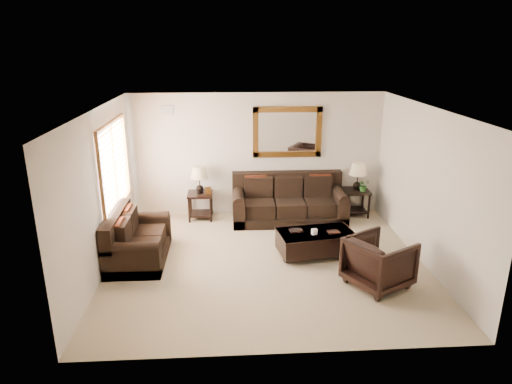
{
  "coord_description": "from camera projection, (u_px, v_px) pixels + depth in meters",
  "views": [
    {
      "loc": [
        -0.63,
        -7.26,
        3.72
      ],
      "look_at": [
        -0.14,
        0.6,
        1.11
      ],
      "focal_mm": 32.0,
      "sensor_mm": 36.0,
      "label": 1
    }
  ],
  "objects": [
    {
      "name": "end_table_left",
      "position": [
        200.0,
        185.0,
        9.84
      ],
      "size": [
        0.54,
        0.54,
        1.19
      ],
      "color": "black",
      "rests_on": "room"
    },
    {
      "name": "end_table_right",
      "position": [
        357.0,
        182.0,
        10.04
      ],
      "size": [
        0.55,
        0.55,
        1.2
      ],
      "color": "black",
      "rests_on": "room"
    },
    {
      "name": "loveseat",
      "position": [
        135.0,
        242.0,
        8.08
      ],
      "size": [
        0.95,
        1.6,
        0.9
      ],
      "rotation": [
        0.0,
        0.0,
        1.57
      ],
      "color": "black",
      "rests_on": "room"
    },
    {
      "name": "potted_plant",
      "position": [
        363.0,
        186.0,
        9.98
      ],
      "size": [
        0.31,
        0.33,
        0.21
      ],
      "primitive_type": "imported",
      "rotation": [
        0.0,
        0.0,
        0.33
      ],
      "color": "#25561D",
      "rests_on": "end_table_right"
    },
    {
      "name": "coffee_table",
      "position": [
        316.0,
        241.0,
        8.26
      ],
      "size": [
        1.45,
        0.93,
        0.57
      ],
      "rotation": [
        0.0,
        0.0,
        0.15
      ],
      "color": "black",
      "rests_on": "room"
    },
    {
      "name": "room",
      "position": [
        267.0,
        190.0,
        7.66
      ],
      "size": [
        5.51,
        5.01,
        2.71
      ],
      "color": "#9B896B",
      "rests_on": "ground"
    },
    {
      "name": "window",
      "position": [
        115.0,
        167.0,
        8.29
      ],
      "size": [
        0.07,
        1.96,
        1.66
      ],
      "color": "white",
      "rests_on": "room"
    },
    {
      "name": "mirror",
      "position": [
        287.0,
        132.0,
        9.88
      ],
      "size": [
        1.5,
        0.06,
        1.1
      ],
      "color": "#43280D",
      "rests_on": "room"
    },
    {
      "name": "sofa",
      "position": [
        288.0,
        204.0,
        9.92
      ],
      "size": [
        2.42,
        1.05,
        0.99
      ],
      "color": "black",
      "rests_on": "room"
    },
    {
      "name": "armchair",
      "position": [
        379.0,
        260.0,
        7.18
      ],
      "size": [
        1.14,
        1.16,
        0.89
      ],
      "primitive_type": "imported",
      "rotation": [
        0.0,
        0.0,
        2.1
      ],
      "color": "black",
      "rests_on": "floor"
    },
    {
      "name": "air_vent",
      "position": [
        167.0,
        110.0,
        9.58
      ],
      "size": [
        0.25,
        0.02,
        0.18
      ],
      "primitive_type": "cube",
      "color": "#999999",
      "rests_on": "room"
    }
  ]
}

